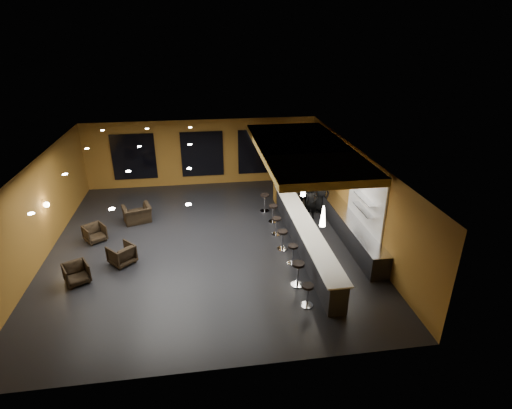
{
  "coord_description": "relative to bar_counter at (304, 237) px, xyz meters",
  "views": [
    {
      "loc": [
        -0.1,
        -13.99,
        7.89
      ],
      "look_at": [
        2.0,
        0.5,
        1.3
      ],
      "focal_mm": 28.0,
      "sensor_mm": 36.0,
      "label": 1
    }
  ],
  "objects": [
    {
      "name": "armchair_a",
      "position": [
        -8.07,
        -1.08,
        -0.15
      ],
      "size": [
        1.02,
        1.03,
        0.7
      ],
      "primitive_type": "imported",
      "rotation": [
        0.0,
        0.0,
        0.49
      ],
      "color": "black",
      "rests_on": "floor"
    },
    {
      "name": "column",
      "position": [
        0.0,
        4.6,
        1.25
      ],
      "size": [
        0.6,
        0.6,
        3.5
      ],
      "primitive_type": "cube",
      "color": "#9D6923",
      "rests_on": "floor"
    },
    {
      "name": "prep_counter",
      "position": [
        2.0,
        0.5,
        -0.07
      ],
      "size": [
        0.7,
        6.0,
        0.86
      ],
      "primitive_type": "cube",
      "color": "black",
      "rests_on": "floor"
    },
    {
      "name": "wall_shelf_lower",
      "position": [
        2.17,
        -0.2,
        1.1
      ],
      "size": [
        0.3,
        1.5,
        0.03
      ],
      "primitive_type": "cube",
      "color": "silver",
      "rests_on": "wall_right"
    },
    {
      "name": "bar_stool_6",
      "position": [
        -0.95,
        3.55,
        0.05
      ],
      "size": [
        0.43,
        0.43,
        0.86
      ],
      "rotation": [
        0.0,
        0.0,
        0.13
      ],
      "color": "silver",
      "rests_on": "floor"
    },
    {
      "name": "bar_stool_1",
      "position": [
        -0.81,
        -2.29,
        0.05
      ],
      "size": [
        0.43,
        0.43,
        0.86
      ],
      "rotation": [
        0.0,
        0.0,
        -0.34
      ],
      "color": "silver",
      "rests_on": "floor"
    },
    {
      "name": "wood_soffit",
      "position": [
        0.35,
        2.0,
        2.86
      ],
      "size": [
        3.6,
        8.0,
        0.28
      ],
      "primitive_type": "cube",
      "color": "olive",
      "rests_on": "ceiling"
    },
    {
      "name": "armchair_d",
      "position": [
        -6.64,
        3.29,
        -0.13
      ],
      "size": [
        1.39,
        1.3,
        0.74
      ],
      "primitive_type": "imported",
      "rotation": [
        0.0,
        0.0,
        3.46
      ],
      "color": "black",
      "rests_on": "floor"
    },
    {
      "name": "bar_stool_5",
      "position": [
        -0.76,
        2.42,
        0.01
      ],
      "size": [
        0.4,
        0.4,
        0.79
      ],
      "rotation": [
        0.0,
        0.0,
        0.16
      ],
      "color": "silver",
      "rests_on": "floor"
    },
    {
      "name": "bar_counter",
      "position": [
        0.0,
        0.0,
        0.0
      ],
      "size": [
        0.6,
        8.0,
        1.0
      ],
      "primitive_type": "cube",
      "color": "black",
      "rests_on": "floor"
    },
    {
      "name": "armchair_b",
      "position": [
        -6.77,
        -0.08,
        -0.13
      ],
      "size": [
        1.13,
        1.13,
        0.74
      ],
      "primitive_type": "imported",
      "rotation": [
        0.0,
        0.0,
        3.88
      ],
      "color": "black",
      "rests_on": "floor"
    },
    {
      "name": "window_right",
      "position": [
        -0.65,
        7.44,
        1.2
      ],
      "size": [
        2.2,
        0.06,
        2.4
      ],
      "primitive_type": "cube",
      "color": "black",
      "rests_on": "wall_back"
    },
    {
      "name": "staff_c",
      "position": [
        1.6,
        3.18,
        0.35
      ],
      "size": [
        0.93,
        0.72,
        1.69
      ],
      "primitive_type": "imported",
      "rotation": [
        0.0,
        0.0,
        -0.25
      ],
      "color": "black",
      "rests_on": "floor"
    },
    {
      "name": "window_center",
      "position": [
        -3.65,
        7.44,
        1.2
      ],
      "size": [
        2.2,
        0.06,
        2.4
      ],
      "primitive_type": "cube",
      "color": "black",
      "rests_on": "wall_back"
    },
    {
      "name": "tile_backsplash",
      "position": [
        2.31,
        0.0,
        1.5
      ],
      "size": [
        0.06,
        3.2,
        2.4
      ],
      "primitive_type": "cube",
      "color": "white",
      "rests_on": "wall_right"
    },
    {
      "name": "armchair_c",
      "position": [
        -8.09,
        1.77,
        -0.16
      ],
      "size": [
        1.04,
        1.04,
        0.69
      ],
      "primitive_type": "imported",
      "rotation": [
        0.0,
        0.0,
        0.61
      ],
      "color": "black",
      "rests_on": "floor"
    },
    {
      "name": "pendant_1",
      "position": [
        0.0,
        0.5,
        1.85
      ],
      "size": [
        0.2,
        0.2,
        0.7
      ],
      "primitive_type": "cone",
      "color": "white",
      "rests_on": "wood_soffit"
    },
    {
      "name": "bar_stool_0",
      "position": [
        -0.78,
        -3.39,
        -0.01
      ],
      "size": [
        0.38,
        0.38,
        0.76
      ],
      "rotation": [
        0.0,
        0.0,
        0.17
      ],
      "color": "silver",
      "rests_on": "floor"
    },
    {
      "name": "wall_right",
      "position": [
        2.4,
        1.0,
        1.25
      ],
      "size": [
        0.1,
        13.0,
        3.5
      ],
      "primitive_type": "cube",
      "color": "brown",
      "rests_on": "floor"
    },
    {
      "name": "wall_back",
      "position": [
        -3.65,
        7.55,
        1.25
      ],
      "size": [
        12.0,
        0.1,
        3.5
      ],
      "primitive_type": "cube",
      "color": "brown",
      "rests_on": "floor"
    },
    {
      "name": "wall_front",
      "position": [
        -3.65,
        -5.55,
        1.25
      ],
      "size": [
        12.0,
        0.1,
        3.5
      ],
      "primitive_type": "cube",
      "color": "brown",
      "rests_on": "floor"
    },
    {
      "name": "bar_stool_4",
      "position": [
        -0.85,
        1.25,
        -0.01
      ],
      "size": [
        0.39,
        0.39,
        0.77
      ],
      "rotation": [
        0.0,
        0.0,
        -0.24
      ],
      "color": "silver",
      "rests_on": "floor"
    },
    {
      "name": "bar_stool_2",
      "position": [
        -0.68,
        -0.98,
        -0.02
      ],
      "size": [
        0.38,
        0.38,
        0.75
      ],
      "rotation": [
        0.0,
        0.0,
        -0.07
      ],
      "color": "silver",
      "rests_on": "floor"
    },
    {
      "name": "window_left",
      "position": [
        -7.15,
        7.44,
        1.2
      ],
      "size": [
        2.2,
        0.06,
        2.4
      ],
      "primitive_type": "cube",
      "color": "black",
      "rests_on": "wall_back"
    },
    {
      "name": "wall_shelf_upper",
      "position": [
        2.17,
        -0.2,
        1.55
      ],
      "size": [
        0.3,
        1.5,
        0.03
      ],
      "primitive_type": "cube",
      "color": "silver",
      "rests_on": "wall_right"
    },
    {
      "name": "pendant_2",
      "position": [
        0.0,
        3.0,
        1.85
      ],
      "size": [
        0.2,
        0.2,
        0.7
      ],
      "primitive_type": "cone",
      "color": "white",
      "rests_on": "wood_soffit"
    },
    {
      "name": "bar_stool_3",
      "position": [
        -0.84,
        0.05,
        0.01
      ],
      "size": [
        0.4,
        0.4,
        0.8
      ],
      "rotation": [
        0.0,
        0.0,
        0.36
      ],
      "color": "silver",
      "rests_on": "floor"
    },
    {
      "name": "prep_top",
      "position": [
        2.0,
        0.5,
        0.39
      ],
      "size": [
        0.72,
        6.0,
        0.03
      ],
      "primitive_type": "cube",
      "color": "silver",
      "rests_on": "prep_counter"
    },
    {
      "name": "bar_top",
      "position": [
        0.0,
        0.0,
        0.52
      ],
      "size": [
        0.78,
        8.1,
        0.05
      ],
      "primitive_type": "cube",
      "color": "white",
      "rests_on": "bar_counter"
    },
    {
      "name": "pendant_0",
      "position": [
        0.0,
        -2.0,
        1.85
      ],
      "size": [
        0.2,
        0.2,
        0.7
      ],
      "primitive_type": "cone",
      "color": "white",
      "rests_on": "wood_soffit"
    },
    {
      "name": "staff_a",
      "position": [
        0.96,
        2.54,
        0.25
      ],
      "size": [
        0.59,
        0.42,
        1.51
      ],
      "primitive_type": "imported",
      "rotation": [
        0.0,
        0.0,
        -0.12
      ],
      "color": "black",
      "rests_on": "floor"
    },
    {
      "name": "wall_sconce",
      "position": [
        -9.53,
        1.5,
        1.3
      ],
      "size": [
        0.22,
        0.22,
        0.22
      ],
      "primitive_type": "sphere",
      "color": "#FFE5B2",
      "rests_on": "wall_left"
    },
    {
      "name": "staff_b",
      "position": [
        0.9,
        3.24,
        0.42
      ],
      "size": [
        0.99,
        0.83,
        1.84
      ],
      "primitive_type": "imported",
      "rotation": [
        0.0,
        0.0,
        -0.15
      ],
      "color": "black",
      "rests_on": "floor"
    },
    {
      "name": "ceiling",
      "position": [
        -3.65,
        1.0,
        3.05
      ],
      "size": [
        12.0,
        13.0,
        0.1
      ],
      "primitive_type": "cube",
      "color": "black"
    },
    {
      "name": "floor",
      "position": [
        -3.65,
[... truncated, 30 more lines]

